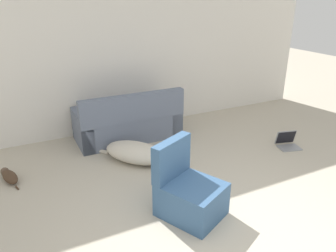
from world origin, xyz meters
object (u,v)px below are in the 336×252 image
object	(u,v)px
cat	(9,176)
side_chair	(188,192)
couch	(128,123)
dog	(138,153)
laptop_open	(287,142)

from	to	relation	value
cat	side_chair	size ratio (longest dim) A/B	0.66
couch	dog	xyz separation A→B (m)	(-0.18, -0.88, -0.14)
cat	side_chair	distance (m)	2.49
laptop_open	side_chair	bearing A→B (deg)	-146.44
dog	laptop_open	size ratio (longest dim) A/B	2.93
dog	cat	world-z (taller)	dog
couch	laptop_open	size ratio (longest dim) A/B	4.30
couch	side_chair	distance (m)	2.30
dog	laptop_open	bearing A→B (deg)	37.37
couch	dog	size ratio (longest dim) A/B	1.47
cat	laptop_open	xyz separation A→B (m)	(4.18, -0.87, 0.02)
cat	laptop_open	distance (m)	4.27
dog	laptop_open	world-z (taller)	dog
laptop_open	side_chair	distance (m)	2.50
couch	laptop_open	distance (m)	2.69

